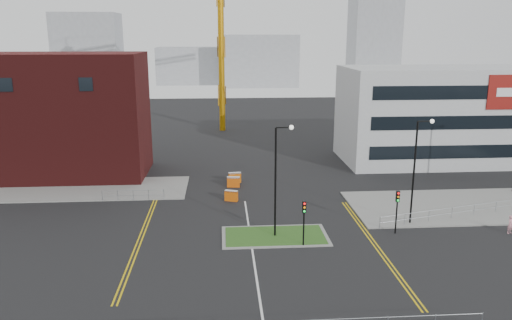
{
  "coord_description": "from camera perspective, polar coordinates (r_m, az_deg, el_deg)",
  "views": [
    {
      "loc": [
        -2.19,
        -29.59,
        15.93
      ],
      "look_at": [
        0.86,
        13.77,
        5.0
      ],
      "focal_mm": 35.0,
      "sensor_mm": 36.0,
      "label": 1
    }
  ],
  "objects": [
    {
      "name": "ground",
      "position": [
        33.67,
        0.18,
        -14.12
      ],
      "size": [
        200.0,
        200.0,
        0.0
      ],
      "primitive_type": "plane",
      "color": "black",
      "rests_on": "ground"
    },
    {
      "name": "pavement_left",
      "position": [
        56.84,
        -22.14,
        -3.17
      ],
      "size": [
        28.0,
        8.0,
        0.12
      ],
      "primitive_type": "cube",
      "color": "slate",
      "rests_on": "ground"
    },
    {
      "name": "pavement_right",
      "position": [
        52.31,
        23.84,
        -4.8
      ],
      "size": [
        24.0,
        10.0,
        0.12
      ],
      "primitive_type": "cube",
      "color": "slate",
      "rests_on": "ground"
    },
    {
      "name": "island_kerb",
      "position": [
        41.02,
        2.17,
        -8.68
      ],
      "size": [
        8.6,
        4.6,
        0.08
      ],
      "primitive_type": "cube",
      "color": "slate",
      "rests_on": "ground"
    },
    {
      "name": "grass_island",
      "position": [
        41.01,
        2.17,
        -8.66
      ],
      "size": [
        8.0,
        4.0,
        0.12
      ],
      "primitive_type": "cube",
      "color": "#1F4B19",
      "rests_on": "ground"
    },
    {
      "name": "brick_building",
      "position": [
        61.89,
        -23.68,
        4.49
      ],
      "size": [
        24.2,
        10.07,
        14.24
      ],
      "color": "#431010",
      "rests_on": "ground"
    },
    {
      "name": "office_block",
      "position": [
        68.43,
        20.43,
        4.89
      ],
      "size": [
        25.0,
        12.2,
        12.0
      ],
      "color": "#AFB1B4",
      "rests_on": "ground"
    },
    {
      "name": "streetlamp_island",
      "position": [
        39.28,
        2.56,
        -1.43
      ],
      "size": [
        1.46,
        0.36,
        9.18
      ],
      "color": "black",
      "rests_on": "ground"
    },
    {
      "name": "streetlamp_right_near",
      "position": [
        44.12,
        17.93,
        -0.37
      ],
      "size": [
        1.46,
        0.36,
        9.18
      ],
      "color": "black",
      "rests_on": "ground"
    },
    {
      "name": "traffic_light_island",
      "position": [
        38.49,
        5.51,
        -6.26
      ],
      "size": [
        0.28,
        0.33,
        3.65
      ],
      "color": "black",
      "rests_on": "ground"
    },
    {
      "name": "traffic_light_right",
      "position": [
        42.32,
        15.85,
        -4.85
      ],
      "size": [
        0.28,
        0.33,
        3.65
      ],
      "color": "black",
      "rests_on": "ground"
    },
    {
      "name": "railing_left",
      "position": [
        50.72,
        -13.87,
        -3.73
      ],
      "size": [
        6.05,
        0.05,
        1.1
      ],
      "color": "gray",
      "rests_on": "ground"
    },
    {
      "name": "railing_right",
      "position": [
        49.32,
        23.7,
        -5.01
      ],
      "size": [
        19.05,
        5.05,
        1.1
      ],
      "color": "gray",
      "rests_on": "ground"
    },
    {
      "name": "centre_line",
      "position": [
        35.44,
        -0.06,
        -12.58
      ],
      "size": [
        0.15,
        30.0,
        0.01
      ],
      "primitive_type": "cube",
      "color": "silver",
      "rests_on": "ground"
    },
    {
      "name": "yellow_left_a",
      "position": [
        43.21,
        -12.93,
        -7.89
      ],
      "size": [
        0.12,
        24.0,
        0.01
      ],
      "primitive_type": "cube",
      "color": "gold",
      "rests_on": "ground"
    },
    {
      "name": "yellow_left_b",
      "position": [
        43.16,
        -12.53,
        -7.89
      ],
      "size": [
        0.12,
        24.0,
        0.01
      ],
      "primitive_type": "cube",
      "color": "gold",
      "rests_on": "ground"
    },
    {
      "name": "yellow_right_a",
      "position": [
        40.7,
        13.18,
        -9.31
      ],
      "size": [
        0.12,
        20.0,
        0.01
      ],
      "primitive_type": "cube",
      "color": "gold",
      "rests_on": "ground"
    },
    {
      "name": "yellow_right_b",
      "position": [
        40.79,
        13.59,
        -9.28
      ],
      "size": [
        0.12,
        20.0,
        0.01
      ],
      "primitive_type": "cube",
      "color": "gold",
      "rests_on": "ground"
    },
    {
      "name": "skyline_a",
      "position": [
        154.37,
        -18.59,
        11.57
      ],
      "size": [
        18.0,
        12.0,
        22.0
      ],
      "primitive_type": "cube",
      "color": "gray",
      "rests_on": "ground"
    },
    {
      "name": "skyline_b",
      "position": [
        160.25,
        0.35,
        11.27
      ],
      "size": [
        24.0,
        12.0,
        16.0
      ],
      "primitive_type": "cube",
      "color": "gray",
      "rests_on": "ground"
    },
    {
      "name": "skyline_c",
      "position": [
        161.64,
        13.3,
        13.06
      ],
      "size": [
        14.0,
        12.0,
        28.0
      ],
      "primitive_type": "cube",
      "color": "gray",
      "rests_on": "ground"
    },
    {
      "name": "skyline_d",
      "position": [
        169.98,
        -6.08,
        10.69
      ],
      "size": [
        30.0,
        12.0,
        12.0
      ],
      "primitive_type": "cube",
      "color": "gray",
      "rests_on": "ground"
    },
    {
      "name": "pedestrian",
      "position": [
        46.38,
        27.07,
        -6.58
      ],
      "size": [
        0.66,
        0.57,
        1.54
      ],
      "primitive_type": "imported",
      "rotation": [
        0.0,
        0.0,
        0.43
      ],
      "color": "pink",
      "rests_on": "ground"
    },
    {
      "name": "barrier_left",
      "position": [
        49.28,
        -2.84,
        -4.05
      ],
      "size": [
        1.35,
        0.84,
        1.08
      ],
      "color": "#D3560B",
      "rests_on": "ground"
    },
    {
      "name": "barrier_mid",
      "position": [
        55.3,
        -2.44,
        -1.97
      ],
      "size": [
        1.41,
        0.61,
        1.15
      ],
      "color": "#CB5D0B",
      "rests_on": "ground"
    },
    {
      "name": "barrier_right",
      "position": [
        53.7,
        -2.59,
        -2.47
      ],
      "size": [
        1.38,
        0.57,
        1.14
      ],
      "color": "#CE500B",
      "rests_on": "ground"
    }
  ]
}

